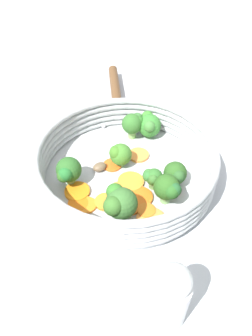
{
  "coord_description": "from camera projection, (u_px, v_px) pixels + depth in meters",
  "views": [
    {
      "loc": [
        -0.36,
        0.14,
        0.41
      ],
      "look_at": [
        0.0,
        0.0,
        0.03
      ],
      "focal_mm": 35.0,
      "sensor_mm": 36.0,
      "label": 1
    }
  ],
  "objects": [
    {
      "name": "broccoli_floret_5",
      "position": [
        119.0,
        203.0,
        0.47
      ],
      "size": [
        0.05,
        0.05,
        0.06
      ],
      "color": "#6E945D",
      "rests_on": "skillet"
    },
    {
      "name": "skillet_rivet_right",
      "position": [
        104.0,
        126.0,
        0.65
      ],
      "size": [
        0.01,
        0.01,
        0.01
      ],
      "primitive_type": "sphere",
      "color": "#B3B1B8",
      "rests_on": "skillet"
    },
    {
      "name": "broccoli_floret_7",
      "position": [
        149.0,
        125.0,
        0.62
      ],
      "size": [
        0.05,
        0.04,
        0.05
      ],
      "color": "#5D9246",
      "rests_on": "skillet"
    },
    {
      "name": "broccoli_floret_4",
      "position": [
        168.0,
        188.0,
        0.49
      ],
      "size": [
        0.05,
        0.04,
        0.05
      ],
      "color": "#81B467",
      "rests_on": "skillet"
    },
    {
      "name": "broccoli_floret_3",
      "position": [
        121.0,
        154.0,
        0.56
      ],
      "size": [
        0.04,
        0.04,
        0.04
      ],
      "color": "#80B05C",
      "rests_on": "skillet"
    },
    {
      "name": "salt_shaker",
      "position": [
        171.0,
        296.0,
        0.36
      ],
      "size": [
        0.04,
        0.04,
        0.11
      ],
      "color": "silver",
      "rests_on": "ground_plane"
    },
    {
      "name": "skillet_handle",
      "position": [
        116.0,
        92.0,
        0.73
      ],
      "size": [
        0.2,
        0.08,
        0.02
      ],
      "primitive_type": "cylinder",
      "rotation": [
        1.57,
        0.0,
        1.29
      ],
      "color": "brown",
      "rests_on": "skillet"
    },
    {
      "name": "broccoli_floret_2",
      "position": [
        175.0,
        174.0,
        0.53
      ],
      "size": [
        0.04,
        0.04,
        0.04
      ],
      "color": "#80AE64",
      "rests_on": "skillet"
    },
    {
      "name": "skillet_rim_wall",
      "position": [
        126.0,
        162.0,
        0.54
      ],
      "size": [
        0.3,
        0.3,
        0.06
      ],
      "color": "#B5B8BD",
      "rests_on": "skillet"
    },
    {
      "name": "carrot_slice_7",
      "position": [
        121.0,
        191.0,
        0.53
      ],
      "size": [
        0.06,
        0.06,
        0.0
      ],
      "primitive_type": "cylinder",
      "rotation": [
        0.0,
        0.0,
        4.0
      ],
      "color": "orange",
      "rests_on": "skillet"
    },
    {
      "name": "carrot_slice_8",
      "position": [
        77.0,
        192.0,
        0.53
      ],
      "size": [
        0.06,
        0.06,
        0.01
      ],
      "primitive_type": "cylinder",
      "rotation": [
        0.0,
        0.0,
        0.74
      ],
      "color": "orange",
      "rests_on": "skillet"
    },
    {
      "name": "skillet_rivet_left",
      "position": [
        136.0,
        124.0,
        0.65
      ],
      "size": [
        0.01,
        0.01,
        0.01
      ],
      "primitive_type": "sphere",
      "color": "#ADB2B8",
      "rests_on": "skillet"
    },
    {
      "name": "carrot_slice_9",
      "position": [
        112.0,
        165.0,
        0.57
      ],
      "size": [
        0.05,
        0.05,
        0.0
      ],
      "primitive_type": "cylinder",
      "rotation": [
        0.0,
        0.0,
        3.97
      ],
      "color": "orange",
      "rests_on": "skillet"
    },
    {
      "name": "carrot_slice_2",
      "position": [
        148.0,
        210.0,
        0.5
      ],
      "size": [
        0.03,
        0.03,
        0.01
      ],
      "primitive_type": "cylinder",
      "rotation": [
        0.0,
        0.0,
        1.84
      ],
      "color": "orange",
      "rests_on": "skillet"
    },
    {
      "name": "carrot_slice_13",
      "position": [
        78.0,
        204.0,
        0.51
      ],
      "size": [
        0.04,
        0.04,
        0.0
      ],
      "primitive_type": "cylinder",
      "rotation": [
        0.0,
        0.0,
        6.07
      ],
      "color": "orange",
      "rests_on": "skillet"
    },
    {
      "name": "carrot_slice_11",
      "position": [
        171.0,
        189.0,
        0.53
      ],
      "size": [
        0.04,
        0.04,
        0.0
      ],
      "primitive_type": "cylinder",
      "rotation": [
        0.0,
        0.0,
        2.09
      ],
      "color": "orange",
      "rests_on": "skillet"
    },
    {
      "name": "skillet",
      "position": [
        126.0,
        176.0,
        0.56
      ],
      "size": [
        0.29,
        0.29,
        0.01
      ],
      "primitive_type": "cylinder",
      "color": "#B2B5B7",
      "rests_on": "ground_plane"
    },
    {
      "name": "carrot_slice_3",
      "position": [
        86.0,
        205.0,
        0.51
      ],
      "size": [
        0.04,
        0.04,
        0.0
      ],
      "primitive_type": "cylinder",
      "rotation": [
        0.0,
        0.0,
        2.78
      ],
      "color": "orange",
      "rests_on": "skillet"
    },
    {
      "name": "carrot_slice_6",
      "position": [
        137.0,
        198.0,
        0.52
      ],
      "size": [
        0.06,
        0.06,
        0.01
      ],
      "primitive_type": "cylinder",
      "rotation": [
        0.0,
        0.0,
        2.24
      ],
      "color": "orange",
      "rests_on": "skillet"
    },
    {
      "name": "carrot_slice_0",
      "position": [
        129.0,
        205.0,
        0.51
      ],
      "size": [
        0.05,
        0.05,
        0.0
      ],
      "primitive_type": "cylinder",
      "rotation": [
        0.0,
        0.0,
        2.77
      ],
      "color": "orange",
      "rests_on": "skillet"
    },
    {
      "name": "carrot_slice_5",
      "position": [
        105.0,
        202.0,
        0.51
      ],
      "size": [
        0.04,
        0.04,
        0.01
      ],
      "primitive_type": "cylinder",
      "rotation": [
        0.0,
        0.0,
        6.16
      ],
      "color": "orange",
      "rests_on": "skillet"
    },
    {
      "name": "broccoli_floret_1",
      "position": [
        133.0,
        123.0,
        0.61
      ],
      "size": [
        0.04,
        0.04,
        0.05
      ],
      "color": "#86B660",
      "rests_on": "skillet"
    },
    {
      "name": "carrot_slice_12",
      "position": [
        151.0,
        220.0,
        0.49
      ],
      "size": [
        0.06,
        0.06,
        0.0
      ],
      "primitive_type": "cylinder",
      "rotation": [
        0.0,
        0.0,
        2.15
      ],
      "color": "orange",
      "rests_on": "skillet"
    },
    {
      "name": "broccoli_floret_0",
      "position": [
        152.0,
        177.0,
        0.52
      ],
      "size": [
        0.03,
        0.03,
        0.04
      ],
      "color": "#709A50",
      "rests_on": "skillet"
    },
    {
      "name": "carrot_slice_4",
      "position": [
        164.0,
        184.0,
        0.54
      ],
      "size": [
        0.04,
        0.04,
        0.0
      ],
      "primitive_type": "cylinder",
      "rotation": [
        0.0,
        0.0,
        5.36
      ],
      "color": "orange",
      "rests_on": "skillet"
    },
    {
      "name": "broccoli_floret_6",
      "position": [
        68.0,
        171.0,
        0.52
      ],
      "size": [
        0.04,
        0.04,
        0.05
      ],
      "color": "#769960",
      "rests_on": "skillet"
    },
    {
      "name": "carrot_slice_10",
      "position": [
        139.0,
        155.0,
        0.59
      ],
      "size": [
        0.05,
        0.05,
        0.01
      ],
      "primitive_type": "cylinder",
      "rotation": [
        0.0,
        0.0,
        3.89
      ],
      "color": "orange",
      "rests_on": "skillet"
    },
    {
      "name": "ground_plane",
      "position": [
        126.0,
        178.0,
        0.57
      ],
      "size": [
        4.0,
        4.0,
        0.0
      ],
      "primitive_type": "plane",
      "color": "#B5B9C1"
    },
    {
      "name": "mushroom_piece_0",
      "position": [
        100.0,
        167.0,
        0.56
      ],
      "size": [
        0.02,
        0.03,
        0.01
      ],
      "primitive_type": "ellipsoid",
      "rotation": [
        0.0,
        0.0,
        1.75
      ],
      "color": "brown",
      "rests_on": "skillet"
    },
    {
      "name": "carrot_slice_1",
      "position": [
        133.0,
        181.0,
        0.54
      ],
      "size": [
        0.06,
        0.06,
        0.01
      ],
      "primitive_type": "cylinder",
      "rotation": [
        0.0,
        0.0,
        3.93
      ],
      "color": "orange",
      "rests_on": "skillet"
    }
  ]
}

